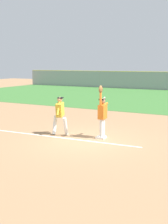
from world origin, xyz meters
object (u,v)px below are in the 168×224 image
Objects in this scene: fielder at (102,113)px; baseball at (104,98)px; first_base at (101,137)px; runner at (60,113)px; parked_car_black at (145,82)px.

fielder reaches higher than baseball.
first_base is 0.17× the size of fielder.
fielder is at bearing -4.66° from runner.
parked_car_black is (-4.77, 28.98, -0.32)m from runner.
runner is 2.22m from baseball.
baseball is at bearing -36.47° from first_base.
runner is 29.37m from parked_car_black.
first_base is 29.40m from parked_car_black.
baseball is (0.21, -0.16, 1.74)m from first_base.
fielder is at bearing -72.33° from parked_car_black.
first_base is at bearing -72.42° from parked_car_black.
baseball is 29.62m from parked_car_black.
fielder is (0.05, 0.00, 1.08)m from first_base.
fielder is 0.50× the size of parked_car_black.
fielder is 1.33× the size of runner.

